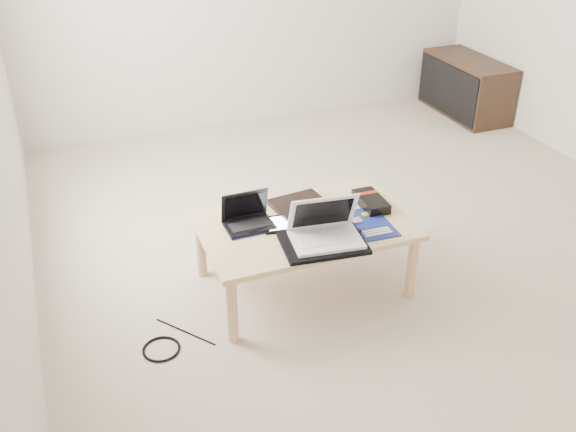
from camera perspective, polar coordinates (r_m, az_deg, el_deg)
name	(u,v)px	position (r m, az deg, el deg)	size (l,w,h in m)	color
ground	(361,225)	(4.18, 6.53, -0.76)	(4.00, 4.00, 0.00)	#BBAC98
coffee_table	(304,231)	(3.42, 1.43, -1.34)	(1.10, 0.70, 0.40)	#E1B687
media_cabinet	(466,87)	(6.09, 15.51, 11.01)	(0.41, 0.90, 0.50)	#392617
book	(300,205)	(3.53, 1.05, 0.98)	(0.31, 0.27, 0.03)	black
netbook	(248,219)	(3.36, -3.59, -0.27)	(0.25, 0.19, 0.18)	black
tablet	(283,223)	(3.38, -0.40, -0.65)	(0.24, 0.20, 0.01)	black
remote	(314,210)	(3.49, 2.35, 0.51)	(0.12, 0.22, 0.02)	#ADAEB2
neoprene_sleeve	(323,243)	(3.21, 3.12, -2.38)	(0.41, 0.30, 0.02)	black
white_laptop	(325,230)	(3.20, 3.31, -1.26)	(0.37, 0.29, 0.23)	white
motherboard	(366,224)	(3.40, 6.93, -0.74)	(0.27, 0.33, 0.01)	#0C1351
gpu_box	(371,202)	(3.57, 7.37, 1.29)	(0.13, 0.25, 0.05)	black
cable_coil	(296,233)	(3.29, 0.71, -1.53)	(0.09, 0.09, 0.01)	black
floor_cable_coil	(161,349)	(3.25, -11.19, -11.53)	(0.19, 0.19, 0.01)	black
floor_cable_trail	(185,332)	(3.33, -9.10, -10.12)	(0.01, 0.01, 0.38)	black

